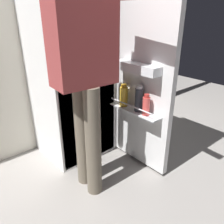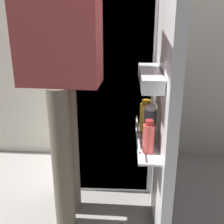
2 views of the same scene
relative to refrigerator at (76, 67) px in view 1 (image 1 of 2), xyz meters
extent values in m
plane|color=gray|center=(-0.03, -0.48, -0.89)|extent=(6.87, 6.87, 0.00)
cube|color=silver|center=(-0.03, 0.40, 0.33)|extent=(4.40, 0.10, 2.44)
cube|color=white|center=(-0.03, 0.06, 0.00)|extent=(0.63, 0.58, 1.77)
cube|color=white|center=(-0.03, -0.22, 0.00)|extent=(0.59, 0.01, 1.73)
cube|color=white|center=(-0.03, -0.18, 0.01)|extent=(0.55, 0.09, 0.01)
cube|color=white|center=(0.31, -0.54, 0.01)|extent=(0.06, 0.63, 1.74)
cube|color=white|center=(0.22, -0.54, -0.33)|extent=(0.12, 0.51, 0.01)
cylinder|color=silver|center=(0.17, -0.54, -0.26)|extent=(0.01, 0.49, 0.01)
cube|color=white|center=(0.22, -0.54, 0.05)|extent=(0.11, 0.43, 0.07)
cylinder|color=#DB4C47|center=(0.22, -0.67, -0.24)|extent=(0.06, 0.06, 0.15)
cylinder|color=#B22D28|center=(0.22, -0.67, -0.15)|extent=(0.04, 0.04, 0.03)
cylinder|color=#333842|center=(0.23, -0.58, -0.22)|extent=(0.07, 0.07, 0.20)
cylinder|color=silver|center=(0.23, -0.58, -0.11)|extent=(0.06, 0.06, 0.02)
cylinder|color=gold|center=(0.22, -0.41, -0.23)|extent=(0.07, 0.07, 0.18)
cylinder|color=#BC8419|center=(0.22, -0.41, -0.13)|extent=(0.05, 0.05, 0.03)
cylinder|color=#665B4C|center=(-0.25, -0.43, -0.44)|extent=(0.12, 0.12, 0.89)
cylinder|color=#665B4C|center=(-0.26, -0.58, -0.44)|extent=(0.12, 0.12, 0.89)
cube|color=#9E3D3D|center=(-0.25, -0.51, 0.31)|extent=(0.45, 0.25, 0.63)
cylinder|color=#9E3D3D|center=(-0.24, -0.29, 0.29)|extent=(0.08, 0.08, 0.59)
camera|label=1|loc=(-1.12, -1.78, 0.47)|focal=36.69mm
camera|label=2|loc=(0.10, -2.03, 0.41)|focal=46.55mm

